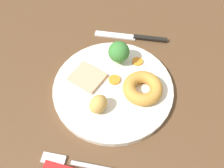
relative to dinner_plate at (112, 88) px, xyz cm
name	(u,v)px	position (x,y,z in cm)	size (l,w,h in cm)	color
dining_table	(112,97)	(-0.74, -0.23, -2.50)	(120.00, 84.00, 3.60)	brown
dinner_plate	(112,88)	(0.00, 0.00, 0.00)	(26.36, 26.36, 1.40)	silver
meat_slice_main	(87,77)	(1.27, 5.79, 1.10)	(6.87, 5.96, 0.80)	tan
yorkshire_pudding	(143,88)	(-0.10, -6.64, 2.06)	(8.52, 8.52, 2.72)	#C68938
roast_potato_left	(98,104)	(-5.90, 1.73, 2.58)	(4.14, 3.34, 3.77)	tan
carrot_coin_front	(112,79)	(1.69, 0.22, 0.98)	(2.51, 2.51, 0.57)	orange
carrot_coin_back	(138,61)	(7.88, -4.62, 0.91)	(2.48, 2.48, 0.42)	orange
broccoli_floret	(119,52)	(7.31, -0.26, 3.93)	(4.81, 4.81, 5.72)	#8CB766
fork	(79,164)	(-17.52, 3.14, -0.31)	(2.05, 15.26, 0.90)	silver
knife	(137,37)	(16.75, -3.49, -0.25)	(1.96, 18.53, 1.20)	black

